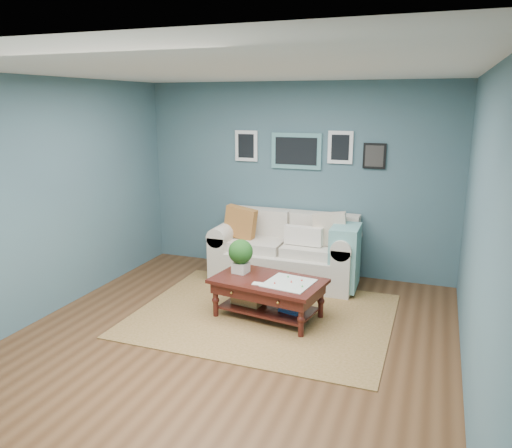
% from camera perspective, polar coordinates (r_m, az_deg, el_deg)
% --- Properties ---
extents(room_shell, '(5.00, 5.02, 2.70)m').
position_cam_1_polar(room_shell, '(4.88, -3.15, 1.23)').
color(room_shell, brown).
rests_on(room_shell, ground).
extents(area_rug, '(2.89, 2.31, 0.01)m').
position_cam_1_polar(area_rug, '(5.90, 0.82, -10.36)').
color(area_rug, brown).
rests_on(area_rug, ground).
extents(loveseat, '(2.00, 0.91, 1.03)m').
position_cam_1_polar(loveseat, '(6.89, 4.10, -3.13)').
color(loveseat, beige).
rests_on(loveseat, ground).
extents(coffee_table, '(1.33, 0.90, 0.87)m').
position_cam_1_polar(coffee_table, '(5.75, 0.85, -6.96)').
color(coffee_table, '#34120E').
rests_on(coffee_table, ground).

